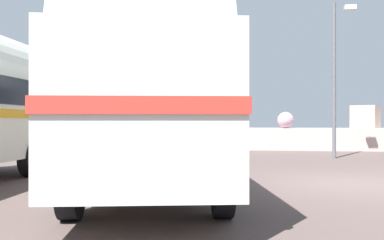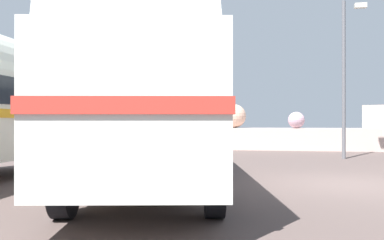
{
  "view_description": "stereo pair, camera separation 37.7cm",
  "coord_description": "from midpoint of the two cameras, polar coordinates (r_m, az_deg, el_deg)",
  "views": [
    {
      "loc": [
        -2.19,
        -10.12,
        1.45
      ],
      "look_at": [
        -3.44,
        -1.03,
        1.48
      ],
      "focal_mm": 39.82,
      "sensor_mm": 36.0,
      "label": 1
    },
    {
      "loc": [
        -1.81,
        -10.06,
        1.45
      ],
      "look_at": [
        -3.44,
        -1.03,
        1.48
      ],
      "focal_mm": 39.82,
      "sensor_mm": 36.0,
      "label": 2
    }
  ],
  "objects": [
    {
      "name": "breakwater",
      "position": [
        22.0,
        14.8,
        -2.2
      ],
      "size": [
        31.36,
        2.16,
        2.33
      ],
      "color": "#BEA59B",
      "rests_on": "ground"
    },
    {
      "name": "vintage_coach",
      "position": [
        8.92,
        -4.05,
        3.7
      ],
      "size": [
        4.04,
        8.89,
        3.7
      ],
      "rotation": [
        0.0,
        0.0,
        0.19
      ],
      "color": "black",
      "rests_on": "ground"
    },
    {
      "name": "ground",
      "position": [
        10.39,
        21.44,
        -8.11
      ],
      "size": [
        32.0,
        26.0,
        0.02
      ],
      "color": "#524440"
    },
    {
      "name": "lamp_post",
      "position": [
        17.4,
        20.54,
        6.34
      ],
      "size": [
        0.98,
        0.61,
        6.03
      ],
      "color": "#5B5B60",
      "rests_on": "ground"
    }
  ]
}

